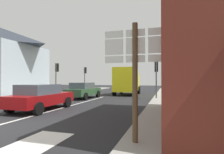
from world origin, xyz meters
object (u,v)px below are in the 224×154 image
object	(u,v)px
sedan_far	(83,90)
traffic_light_near_left	(57,72)
traffic_light_far_left	(85,74)
delivery_truck	(127,80)
route_sign_post	(135,69)
sedan_near	(41,97)
traffic_light_near_right	(156,71)

from	to	relation	value
sedan_far	traffic_light_near_left	bearing A→B (deg)	157.99
traffic_light_far_left	delivery_truck	bearing A→B (deg)	-27.96
route_sign_post	traffic_light_near_left	distance (m)	16.25
delivery_truck	traffic_light_near_left	xyz separation A→B (m)	(-7.01, -3.37, 0.94)
traffic_light_near_left	traffic_light_far_left	distance (m)	7.09
sedan_far	traffic_light_near_left	world-z (taller)	traffic_light_near_left
delivery_truck	sedan_near	bearing A→B (deg)	-102.25
sedan_near	traffic_light_far_left	size ratio (longest dim) A/B	1.18
delivery_truck	traffic_light_near_right	world-z (taller)	traffic_light_near_right
delivery_truck	traffic_light_far_left	world-z (taller)	traffic_light_far_left
delivery_truck	traffic_light_near_left	bearing A→B (deg)	-154.35
traffic_light_near_right	traffic_light_far_left	distance (m)	12.97
sedan_near	delivery_truck	xyz separation A→B (m)	(2.52, 11.59, 0.89)
sedan_near	route_sign_post	size ratio (longest dim) A/B	1.31
traffic_light_far_left	traffic_light_near_left	bearing A→B (deg)	-90.00
route_sign_post	traffic_light_near_left	world-z (taller)	traffic_light_near_left
sedan_far	traffic_light_near_right	bearing A→B (deg)	9.30
route_sign_post	traffic_light_near_right	size ratio (longest dim) A/B	0.96
sedan_near	sedan_far	world-z (taller)	same
sedan_far	route_sign_post	distance (m)	12.67
route_sign_post	traffic_light_far_left	world-z (taller)	traffic_light_far_left
sedan_near	route_sign_post	xyz separation A→B (m)	(6.12, -4.07, 1.24)
traffic_light_near_left	sedan_near	bearing A→B (deg)	-61.35
traffic_light_far_left	traffic_light_near_right	bearing A→B (deg)	-35.90
route_sign_post	delivery_truck	bearing A→B (deg)	102.96
delivery_truck	route_sign_post	size ratio (longest dim) A/B	1.57
traffic_light_near_right	traffic_light_far_left	size ratio (longest dim) A/B	0.94
route_sign_post	traffic_light_far_left	bearing A→B (deg)	118.70
sedan_near	traffic_light_near_right	bearing A→B (deg)	52.05
traffic_light_near_right	delivery_truck	bearing A→B (deg)	132.00
sedan_near	traffic_light_near_right	size ratio (longest dim) A/B	1.26
traffic_light_near_right	traffic_light_far_left	world-z (taller)	traffic_light_far_left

